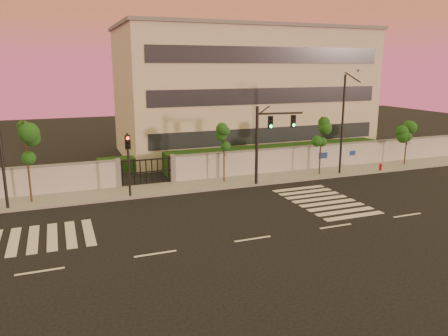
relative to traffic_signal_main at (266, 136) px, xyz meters
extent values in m
plane|color=black|center=(-5.23, -9.14, -3.67)|extent=(120.00, 120.00, 0.00)
cube|color=gray|center=(-5.23, 1.36, -3.59)|extent=(60.00, 3.00, 0.15)
cube|color=#AAACB1|center=(9.27, 2.86, -2.67)|extent=(31.00, 0.30, 2.00)
cube|color=slate|center=(9.27, 2.86, -1.61)|extent=(31.00, 0.36, 0.12)
cube|color=slate|center=(-10.23, 2.86, -2.57)|extent=(0.35, 0.35, 2.20)
cube|color=slate|center=(-6.23, 2.86, -2.57)|extent=(0.35, 0.35, 2.20)
cube|color=#14330F|center=(3.77, 5.36, -2.77)|extent=(20.00, 2.00, 1.80)
cube|color=#14330F|center=(-8.23, 7.86, -3.07)|extent=(6.00, 1.50, 1.20)
cube|color=beige|center=(3.77, 12.86, 2.33)|extent=(24.00, 12.00, 12.00)
cube|color=#262D38|center=(3.77, 6.84, -1.17)|extent=(22.00, 0.08, 1.40)
cube|color=#262D38|center=(3.77, 6.84, 2.33)|extent=(22.00, 0.08, 1.40)
cube|color=#262D38|center=(3.77, 6.84, 5.83)|extent=(22.00, 0.08, 1.40)
cube|color=slate|center=(3.77, 12.86, 8.43)|extent=(24.40, 12.40, 0.30)
cube|color=silver|center=(-16.53, -5.14, -3.66)|extent=(0.50, 4.00, 0.02)
cube|color=silver|center=(-15.63, -5.14, -3.66)|extent=(0.50, 4.00, 0.02)
cube|color=silver|center=(-14.73, -5.14, -3.66)|extent=(0.50, 4.00, 0.02)
cube|color=silver|center=(-13.83, -5.14, -3.66)|extent=(0.50, 4.00, 0.02)
cube|color=silver|center=(-12.93, -5.14, -3.66)|extent=(0.50, 4.00, 0.02)
cube|color=silver|center=(1.77, -8.14, -3.66)|extent=(4.00, 0.50, 0.02)
cube|color=silver|center=(1.77, -7.24, -3.66)|extent=(4.00, 0.50, 0.02)
cube|color=silver|center=(1.77, -6.34, -3.66)|extent=(4.00, 0.50, 0.02)
cube|color=silver|center=(1.77, -5.44, -3.66)|extent=(4.00, 0.50, 0.02)
cube|color=silver|center=(1.77, -4.54, -3.66)|extent=(4.00, 0.50, 0.02)
cube|color=silver|center=(1.77, -3.64, -3.66)|extent=(4.00, 0.50, 0.02)
cube|color=silver|center=(1.77, -2.74, -3.66)|extent=(4.00, 0.50, 0.02)
cube|color=silver|center=(1.77, -1.84, -3.66)|extent=(4.00, 0.50, 0.02)
cube|color=silver|center=(-15.23, -9.14, -3.66)|extent=(2.00, 0.15, 0.01)
cube|color=silver|center=(-10.23, -9.14, -3.66)|extent=(2.00, 0.15, 0.01)
cube|color=silver|center=(-5.23, -9.14, -3.66)|extent=(2.00, 0.15, 0.01)
cube|color=silver|center=(-0.23, -9.14, -3.66)|extent=(2.00, 0.15, 0.01)
cube|color=silver|center=(4.77, -9.14, -3.66)|extent=(2.00, 0.15, 0.01)
cylinder|color=#382314|center=(-15.93, 1.24, -1.00)|extent=(0.13, 0.13, 5.34)
sphere|color=#164C15|center=(-15.93, 1.24, 0.60)|extent=(1.15, 1.15, 1.15)
sphere|color=#164C15|center=(-15.56, 1.45, -0.20)|extent=(0.88, 0.88, 0.88)
sphere|color=#164C15|center=(-16.24, 1.09, 0.07)|extent=(0.84, 0.84, 0.84)
cylinder|color=#382314|center=(-2.69, 1.49, -1.46)|extent=(0.11, 0.11, 4.42)
sphere|color=#164C15|center=(-2.69, 1.49, -0.13)|extent=(0.98, 0.98, 0.98)
sphere|color=#164C15|center=(-2.37, 1.67, -0.79)|extent=(0.75, 0.75, 0.75)
sphere|color=#164C15|center=(-2.95, 1.36, -0.57)|extent=(0.71, 0.71, 0.71)
cylinder|color=#382314|center=(5.23, 0.85, -1.29)|extent=(0.11, 0.11, 4.75)
sphere|color=#164C15|center=(5.23, 0.85, 0.13)|extent=(1.00, 1.00, 1.00)
sphere|color=#164C15|center=(5.55, 1.03, -0.58)|extent=(0.76, 0.76, 0.76)
sphere|color=#164C15|center=(4.96, 0.71, -0.35)|extent=(0.73, 0.73, 0.73)
cylinder|color=#382314|center=(14.20, 1.21, -1.79)|extent=(0.11, 0.11, 3.75)
sphere|color=#164C15|center=(14.20, 1.21, -0.67)|extent=(1.05, 1.05, 1.05)
sphere|color=#164C15|center=(14.53, 1.40, -1.23)|extent=(0.80, 0.80, 0.80)
sphere|color=#164C15|center=(13.91, 1.07, -1.04)|extent=(0.77, 0.77, 0.77)
cylinder|color=black|center=(-0.73, 0.01, -0.77)|extent=(0.22, 0.22, 5.80)
cylinder|color=black|center=(1.05, 0.01, 1.57)|extent=(3.55, 0.57, 0.15)
cube|color=black|center=(0.30, -0.04, 0.96)|extent=(0.33, 0.17, 0.84)
sphere|color=#0CF259|center=(0.30, -0.15, 0.70)|extent=(0.19, 0.19, 0.19)
cube|color=black|center=(2.17, -0.04, 0.96)|extent=(0.33, 0.17, 0.84)
sphere|color=#0CF259|center=(2.17, -0.15, 0.70)|extent=(0.19, 0.19, 0.19)
cylinder|color=black|center=(-9.85, 0.28, -1.49)|extent=(0.15, 0.15, 4.35)
cube|color=black|center=(-9.85, 0.23, 0.10)|extent=(0.34, 0.17, 0.87)
sphere|color=red|center=(-9.85, 0.12, 0.37)|extent=(0.19, 0.19, 0.19)
cylinder|color=black|center=(-17.23, 0.37, 0.37)|extent=(0.18, 0.18, 8.08)
cylinder|color=black|center=(6.95, 0.57, 0.31)|extent=(0.18, 0.18, 7.95)
cylinder|color=black|center=(6.95, -0.33, 4.09)|extent=(0.10, 1.90, 0.77)
cube|color=#3F3F44|center=(6.95, -1.22, 4.58)|extent=(0.50, 0.25, 0.15)
cylinder|color=#B40C1C|center=(10.68, 0.15, -3.42)|extent=(0.22, 0.22, 0.50)
cylinder|color=#B40C1C|center=(10.68, 0.15, -3.12)|extent=(0.28, 0.28, 0.10)
sphere|color=#B40C1C|center=(10.68, 0.15, -3.01)|extent=(0.18, 0.18, 0.18)
cylinder|color=#B40C1C|center=(10.68, 0.15, -3.32)|extent=(0.30, 0.17, 0.10)
camera|label=1|loc=(-14.07, -27.95, 4.88)|focal=35.00mm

